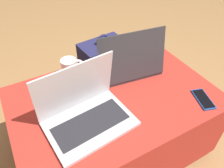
% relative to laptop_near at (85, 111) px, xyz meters
% --- Properties ---
extents(ground_plane, '(14.00, 14.00, 0.00)m').
position_rel_laptop_near_xyz_m(ground_plane, '(0.18, 0.07, -0.51)').
color(ground_plane, '#9E7042').
extents(ottoman, '(1.00, 0.67, 0.45)m').
position_rel_laptop_near_xyz_m(ottoman, '(0.18, 0.07, -0.28)').
color(ottoman, maroon).
rests_on(ottoman, ground_plane).
extents(laptop_near, '(0.39, 0.29, 0.27)m').
position_rel_laptop_near_xyz_m(laptop_near, '(0.00, 0.00, 0.00)').
color(laptop_near, silver).
rests_on(laptop_near, ottoman).
extents(laptop_far, '(0.39, 0.30, 0.27)m').
position_rel_laptop_near_xyz_m(laptop_far, '(0.34, 0.21, 0.00)').
color(laptop_far, '#333338').
rests_on(laptop_far, ottoman).
extents(cell_phone, '(0.10, 0.15, 0.01)m').
position_rel_laptop_near_xyz_m(cell_phone, '(0.55, -0.16, -0.05)').
color(cell_phone, '#1E4C9E').
rests_on(cell_phone, ottoman).
extents(backpack, '(0.33, 0.28, 0.52)m').
position_rel_laptop_near_xyz_m(backpack, '(0.36, 0.56, -0.29)').
color(backpack, '#23234C').
rests_on(backpack, ground_plane).
extents(coffee_mug, '(0.12, 0.08, 0.10)m').
position_rel_laptop_near_xyz_m(coffee_mug, '(0.06, 0.33, -0.00)').
color(coffee_mug, white).
rests_on(coffee_mug, ottoman).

